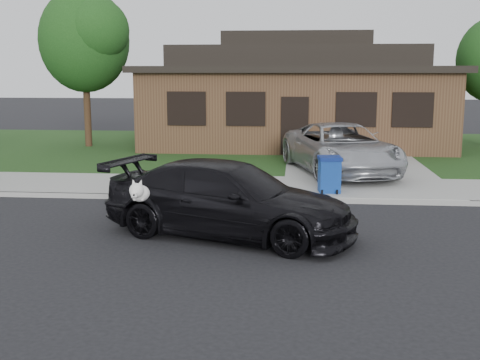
{
  "coord_description": "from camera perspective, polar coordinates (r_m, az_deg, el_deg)",
  "views": [
    {
      "loc": [
        4.06,
        -11.08,
        3.2
      ],
      "look_at": [
        2.98,
        0.41,
        1.1
      ],
      "focal_mm": 45.0,
      "sensor_mm": 36.0,
      "label": 1
    }
  ],
  "objects": [
    {
      "name": "recycling_bin",
      "position": [
        15.51,
        8.47,
        0.52
      ],
      "size": [
        0.62,
        0.64,
        0.94
      ],
      "rotation": [
        0.0,
        0.0,
        0.11
      ],
      "color": "navy",
      "rests_on": "sidewalk"
    },
    {
      "name": "lawn",
      "position": [
        24.62,
        -4.18,
        2.96
      ],
      "size": [
        60.0,
        13.0,
        0.13
      ],
      "primitive_type": "cube",
      "color": "#193814",
      "rests_on": "ground"
    },
    {
      "name": "house",
      "position": [
        26.1,
        5.27,
        7.92
      ],
      "size": [
        12.6,
        8.6,
        4.65
      ],
      "color": "#422B1C",
      "rests_on": "ground"
    },
    {
      "name": "curb",
      "position": [
        15.46,
        -9.98,
        -1.57
      ],
      "size": [
        60.0,
        0.12,
        0.12
      ],
      "primitive_type": "cube",
      "color": "gray",
      "rests_on": "ground"
    },
    {
      "name": "sedan",
      "position": [
        11.73,
        -1.05,
        -1.86
      ],
      "size": [
        5.4,
        3.55,
        1.45
      ],
      "rotation": [
        0.0,
        0.0,
        1.24
      ],
      "color": "black",
      "rests_on": "ground"
    },
    {
      "name": "minivan",
      "position": [
        18.56,
        9.53,
        3.0
      ],
      "size": [
        3.84,
        5.84,
        1.49
      ],
      "primitive_type": "imported",
      "rotation": [
        0.0,
        0.0,
        0.28
      ],
      "color": "#AFB1B7",
      "rests_on": "driveway"
    },
    {
      "name": "sidewalk",
      "position": [
        16.88,
        -8.65,
        -0.53
      ],
      "size": [
        60.0,
        3.0,
        0.12
      ],
      "primitive_type": "cube",
      "color": "gray",
      "rests_on": "ground"
    },
    {
      "name": "tree_0",
      "position": [
        25.42,
        -14.3,
        12.88
      ],
      "size": [
        3.78,
        3.6,
        6.34
      ],
      "color": "#332114",
      "rests_on": "ground"
    },
    {
      "name": "ground",
      "position": [
        12.23,
        -14.29,
        -5.19
      ],
      "size": [
        120.0,
        120.0,
        0.0
      ],
      "primitive_type": "plane",
      "color": "black",
      "rests_on": "ground"
    },
    {
      "name": "driveway",
      "position": [
        21.4,
        10.51,
        1.72
      ],
      "size": [
        4.5,
        13.0,
        0.14
      ],
      "primitive_type": "cube",
      "color": "gray",
      "rests_on": "ground"
    }
  ]
}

